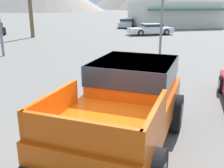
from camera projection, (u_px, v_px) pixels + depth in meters
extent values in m
plane|color=slate|center=(109.00, 155.00, 5.76)|extent=(320.00, 320.00, 0.00)
cube|color=#CC4C0C|center=(123.00, 115.00, 5.70)|extent=(4.07, 4.77, 0.64)
cube|color=#CC4C0C|center=(134.00, 75.00, 6.29)|extent=(2.57, 2.61, 0.71)
cube|color=#1E2833|center=(134.00, 70.00, 6.26)|extent=(2.62, 2.67, 0.45)
cube|color=#CC4C0C|center=(53.00, 105.00, 4.72)|extent=(1.05, 1.52, 0.48)
cube|color=#CC4C0C|center=(155.00, 121.00, 4.11)|extent=(1.05, 1.52, 0.48)
cube|color=#CC4C0C|center=(77.00, 135.00, 3.66)|extent=(1.60, 1.10, 0.48)
cube|color=black|center=(146.00, 92.00, 7.79)|extent=(1.68, 1.18, 0.24)
cylinder|color=black|center=(104.00, 103.00, 7.37)|extent=(0.77, 0.97, 0.97)
cylinder|color=#232326|center=(104.00, 103.00, 7.37)|extent=(0.55, 0.61, 0.53)
cylinder|color=black|center=(176.00, 113.00, 6.72)|extent=(0.77, 0.97, 0.97)
cylinder|color=#232326|center=(176.00, 113.00, 6.72)|extent=(0.55, 0.61, 0.53)
cylinder|color=black|center=(49.00, 154.00, 4.91)|extent=(0.77, 0.97, 0.97)
cylinder|color=#232326|center=(49.00, 154.00, 4.91)|extent=(0.55, 0.61, 0.53)
cylinder|color=black|center=(222.00, 84.00, 9.66)|extent=(0.51, 0.67, 0.65)
cylinder|color=#9E9EA3|center=(222.00, 84.00, 9.66)|extent=(0.38, 0.42, 0.36)
cylinder|color=black|center=(1.00, 29.00, 29.33)|extent=(0.40, 0.67, 0.63)
cylinder|color=#9E9EA3|center=(1.00, 29.00, 29.33)|extent=(0.32, 0.40, 0.35)
cylinder|color=black|center=(4.00, 32.00, 27.20)|extent=(0.40, 0.67, 0.63)
cylinder|color=#9E9EA3|center=(4.00, 32.00, 27.20)|extent=(0.32, 0.40, 0.35)
cube|color=white|center=(150.00, 30.00, 27.19)|extent=(4.61, 1.88, 0.54)
cube|color=white|center=(152.00, 26.00, 27.08)|extent=(1.96, 1.59, 0.41)
cube|color=#1E2833|center=(152.00, 25.00, 27.06)|extent=(2.00, 1.62, 0.25)
cylinder|color=black|center=(141.00, 33.00, 26.11)|extent=(0.62, 0.24, 0.61)
cylinder|color=#9E9EA3|center=(141.00, 33.00, 26.11)|extent=(0.34, 0.24, 0.33)
cylinder|color=black|center=(135.00, 31.00, 27.64)|extent=(0.62, 0.24, 0.61)
cylinder|color=#9E9EA3|center=(135.00, 31.00, 27.64)|extent=(0.34, 0.24, 0.33)
cylinder|color=black|center=(166.00, 32.00, 26.82)|extent=(0.62, 0.24, 0.61)
cylinder|color=#9E9EA3|center=(166.00, 32.00, 26.82)|extent=(0.34, 0.24, 0.33)
cylinder|color=black|center=(159.00, 30.00, 28.35)|extent=(0.62, 0.24, 0.61)
cylinder|color=#9E9EA3|center=(159.00, 30.00, 28.35)|extent=(0.34, 0.24, 0.33)
cube|color=#B7BABF|center=(127.00, 24.00, 35.01)|extent=(3.25, 4.39, 0.54)
cube|color=#B7BABF|center=(127.00, 20.00, 34.76)|extent=(2.09, 2.17, 0.46)
cube|color=#1E2833|center=(127.00, 20.00, 34.75)|extent=(2.13, 2.22, 0.28)
cylinder|color=black|center=(122.00, 24.00, 36.37)|extent=(0.45, 0.64, 0.60)
cylinder|color=#9E9EA3|center=(122.00, 24.00, 36.37)|extent=(0.35, 0.40, 0.33)
cylinder|color=black|center=(134.00, 25.00, 36.07)|extent=(0.45, 0.64, 0.60)
cylinder|color=#9E9EA3|center=(134.00, 25.00, 36.07)|extent=(0.35, 0.40, 0.33)
cylinder|color=black|center=(119.00, 26.00, 34.03)|extent=(0.45, 0.64, 0.60)
cylinder|color=#9E9EA3|center=(119.00, 26.00, 34.03)|extent=(0.35, 0.40, 0.33)
cylinder|color=black|center=(132.00, 26.00, 33.72)|extent=(0.45, 0.64, 0.60)
cylinder|color=#9E9EA3|center=(132.00, 26.00, 33.72)|extent=(0.35, 0.40, 0.33)
cube|color=beige|center=(175.00, 15.00, 35.45)|extent=(11.35, 6.39, 3.29)
cube|color=#286B4C|center=(188.00, 10.00, 31.94)|extent=(10.22, 0.70, 0.20)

